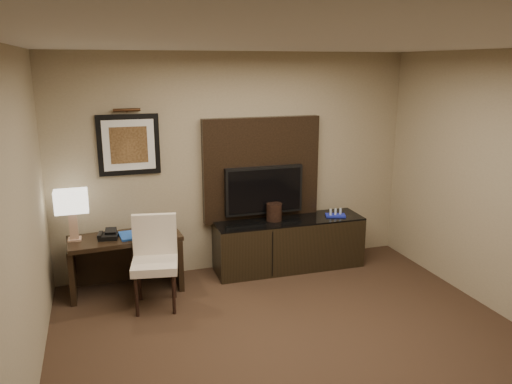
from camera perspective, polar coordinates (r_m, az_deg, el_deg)
name	(u,v)px	position (r m, az deg, el deg)	size (l,w,h in m)	color
floor	(318,373)	(4.55, 7.13, -19.87)	(4.50, 5.00, 0.01)	#302015
ceiling	(330,43)	(3.77, 8.46, 16.53)	(4.50, 5.00, 0.01)	silver
wall_back	(237,163)	(6.23, -2.17, 3.30)	(4.50, 0.01, 2.70)	gray
wall_left	(9,255)	(3.64, -26.40, -6.42)	(0.01, 5.00, 2.70)	gray
desk	(127,263)	(5.97, -14.57, -7.91)	(1.24, 0.53, 0.66)	black
credenza	(289,244)	(6.42, 3.77, -5.90)	(1.89, 0.53, 0.65)	black
tv_wall_panel	(261,169)	(6.28, 0.63, 2.64)	(1.50, 0.12, 1.30)	black
tv	(264,190)	(6.24, 0.91, 0.22)	(1.00, 0.08, 0.60)	black
artwork	(129,145)	(5.94, -14.34, 5.25)	(0.70, 0.04, 0.70)	black
picture_light	(127,110)	(5.86, -14.56, 9.06)	(0.04, 0.04, 0.30)	#3E2413
desk_chair	(155,264)	(5.45, -11.49, -8.06)	(0.47, 0.55, 0.99)	beige
table_lamp	(72,215)	(5.81, -20.24, -2.48)	(0.35, 0.20, 0.58)	tan
desk_phone	(108,234)	(5.81, -16.53, -4.66)	(0.20, 0.18, 0.10)	black
blue_folder	(131,235)	(5.84, -14.14, -4.82)	(0.24, 0.31, 0.02)	blue
book	(139,227)	(5.80, -13.25, -3.89)	(0.15, 0.02, 0.21)	beige
water_bottle	(162,224)	(5.87, -10.67, -3.63)	(0.06, 0.06, 0.19)	silver
ice_bucket	(274,212)	(6.23, 2.08, -2.29)	(0.20, 0.20, 0.22)	black
minibar_tray	(335,213)	(6.50, 9.07, -2.34)	(0.25, 0.15, 0.09)	#1C28B6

